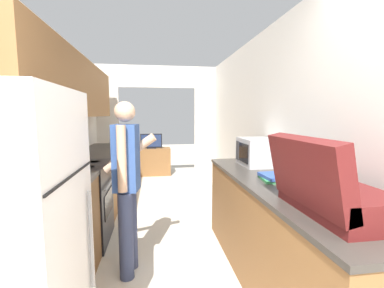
# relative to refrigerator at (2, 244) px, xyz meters

# --- Properties ---
(wall_left) EXTENTS (0.38, 7.21, 2.50)m
(wall_left) POSITION_rel_refrigerator_xyz_m (-0.31, 1.53, 0.69)
(wall_left) COLOR white
(wall_left) RESTS_ON ground_plane
(wall_right) EXTENTS (0.06, 7.21, 2.50)m
(wall_right) POSITION_rel_refrigerator_xyz_m (2.16, 1.10, 0.44)
(wall_right) COLOR white
(wall_right) RESTS_ON ground_plane
(wall_far_with_doorway) EXTENTS (2.89, 0.06, 2.50)m
(wall_far_with_doorway) POSITION_rel_refrigerator_xyz_m (0.88, 4.13, 0.62)
(wall_far_with_doorway) COLOR white
(wall_far_with_doorway) RESTS_ON ground_plane
(counter_left) EXTENTS (0.62, 3.43, 0.92)m
(counter_left) POSITION_rel_refrigerator_xyz_m (-0.07, 2.24, -0.35)
(counter_left) COLOR brown
(counter_left) RESTS_ON ground_plane
(counter_right) EXTENTS (0.62, 2.35, 0.92)m
(counter_right) POSITION_rel_refrigerator_xyz_m (1.83, 0.57, -0.35)
(counter_right) COLOR brown
(counter_right) RESTS_ON ground_plane
(refrigerator) EXTENTS (0.76, 0.77, 1.62)m
(refrigerator) POSITION_rel_refrigerator_xyz_m (0.00, 0.00, 0.00)
(refrigerator) COLOR white
(refrigerator) RESTS_ON ground_plane
(range_oven) EXTENTS (0.66, 0.74, 1.06)m
(range_oven) POSITION_rel_refrigerator_xyz_m (-0.06, 1.62, -0.34)
(range_oven) COLOR black
(range_oven) RESTS_ON ground_plane
(person) EXTENTS (0.52, 0.41, 1.60)m
(person) POSITION_rel_refrigerator_xyz_m (0.55, 0.94, 0.04)
(person) COLOR #384266
(person) RESTS_ON ground_plane
(suitcase) EXTENTS (0.47, 0.67, 0.45)m
(suitcase) POSITION_rel_refrigerator_xyz_m (1.76, -0.12, 0.25)
(suitcase) COLOR #5B1919
(suitcase) RESTS_ON counter_right
(microwave) EXTENTS (0.35, 0.45, 0.30)m
(microwave) POSITION_rel_refrigerator_xyz_m (1.93, 1.29, 0.26)
(microwave) COLOR #B7B7BC
(microwave) RESTS_ON counter_right
(book_stack) EXTENTS (0.27, 0.30, 0.05)m
(book_stack) POSITION_rel_refrigerator_xyz_m (1.83, 0.63, 0.14)
(book_stack) COLOR #33894C
(book_stack) RESTS_ON counter_right
(tv_cabinet) EXTENTS (0.92, 0.42, 0.67)m
(tv_cabinet) POSITION_rel_refrigerator_xyz_m (0.73, 4.92, -0.48)
(tv_cabinet) COLOR brown
(tv_cabinet) RESTS_ON ground_plane
(television) EXTENTS (0.52, 0.16, 0.36)m
(television) POSITION_rel_refrigerator_xyz_m (0.73, 4.88, 0.03)
(television) COLOR black
(television) RESTS_ON tv_cabinet
(knife) EXTENTS (0.05, 0.30, 0.02)m
(knife) POSITION_rel_refrigerator_xyz_m (-0.12, 2.10, 0.12)
(knife) COLOR #B7B7BC
(knife) RESTS_ON counter_left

